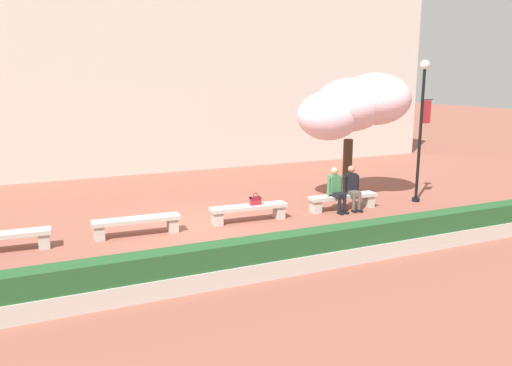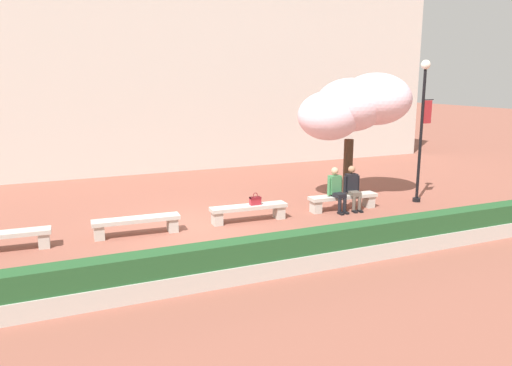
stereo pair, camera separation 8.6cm
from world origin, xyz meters
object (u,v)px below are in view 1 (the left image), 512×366
handbag (255,200)px  cherry_tree_main (354,106)px  stone_bench_near_west (137,223)px  person_seated_right (352,186)px  stone_bench_near_east (343,199)px  stone_bench_west_end (0,239)px  lamp_post_with_banner (422,119)px  stone_bench_center (249,210)px  person_seated_left (336,188)px

handbag → cherry_tree_main: 4.72m
stone_bench_near_west → person_seated_right: size_ratio=1.66×
stone_bench_near_east → handbag: bearing=-179.5°
stone_bench_west_end → stone_bench_near_east: 9.04m
stone_bench_near_east → lamp_post_with_banner: (2.68, -0.10, 2.28)m
stone_bench_west_end → stone_bench_center: 6.02m
stone_bench_center → handbag: 0.32m
lamp_post_with_banner → stone_bench_center: bearing=179.0°
stone_bench_west_end → person_seated_left: bearing=-0.3°
stone_bench_near_west → lamp_post_with_banner: 9.00m
stone_bench_center → cherry_tree_main: cherry_tree_main is taller
person_seated_right → handbag: size_ratio=3.81×
stone_bench_west_end → handbag: handbag is taller
stone_bench_near_west → stone_bench_center: size_ratio=1.00×
lamp_post_with_banner → person_seated_right: bearing=178.8°
cherry_tree_main → stone_bench_center: bearing=-164.5°
person_seated_left → person_seated_right: size_ratio=1.00×
stone_bench_near_west → person_seated_left: (5.74, -0.05, 0.39)m
stone_bench_near_west → person_seated_left: person_seated_left is taller
cherry_tree_main → stone_bench_near_west: bearing=-170.9°
person_seated_left → handbag: person_seated_left is taller
person_seated_right → person_seated_left: bearing=-180.0°
stone_bench_center → person_seated_right: bearing=-0.9°
stone_bench_near_east → person_seated_left: (-0.28, -0.05, 0.39)m
stone_bench_west_end → person_seated_right: 9.32m
stone_bench_near_west → stone_bench_near_east: 6.02m
person_seated_right → handbag: bearing=179.5°
stone_bench_center → person_seated_right: person_seated_right is taller
stone_bench_center → stone_bench_near_east: same height
stone_bench_near_east → person_seated_right: bearing=-10.7°
person_seated_left → stone_bench_west_end: bearing=179.7°
handbag → lamp_post_with_banner: lamp_post_with_banner is taller
person_seated_left → lamp_post_with_banner: size_ratio=0.30×
stone_bench_near_east → stone_bench_center: bearing=180.0°
stone_bench_near_west → stone_bench_near_east: same height
stone_bench_west_end → person_seated_right: (9.32, -0.05, 0.39)m
handbag → cherry_tree_main: bearing=16.5°
lamp_post_with_banner → stone_bench_near_east: bearing=177.8°
stone_bench_near_west → cherry_tree_main: (7.10, 1.13, 2.65)m
stone_bench_west_end → stone_bench_near_east: same height
stone_bench_near_west → stone_bench_near_east: size_ratio=1.00×
stone_bench_near_west → stone_bench_west_end: bearing=180.0°
cherry_tree_main → lamp_post_with_banner: size_ratio=0.92×
person_seated_left → stone_bench_near_west: bearing=179.5°
stone_bench_near_east → stone_bench_west_end: bearing=180.0°
stone_bench_west_end → lamp_post_with_banner: size_ratio=0.49×
person_seated_right → handbag: person_seated_right is taller
stone_bench_west_end → person_seated_right: size_ratio=1.66×
person_seated_left → handbag: (-2.55, 0.03, -0.12)m
stone_bench_west_end → stone_bench_near_east: bearing=0.0°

